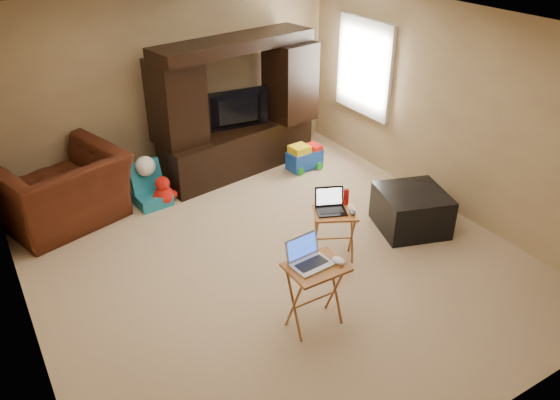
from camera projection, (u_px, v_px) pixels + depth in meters
floor at (271, 254)px, 6.14m from camera, size 5.50×5.50×0.00m
ceiling at (268, 27)px, 4.91m from camera, size 5.50×5.50×0.00m
wall_back at (170, 83)px, 7.57m from camera, size 5.00×0.00×5.00m
wall_front at (487, 306)px, 3.48m from camera, size 5.00×0.00×5.00m
wall_left at (3, 220)px, 4.40m from camera, size 0.00×5.50×5.50m
wall_right at (446, 109)px, 6.66m from camera, size 0.00×5.50×5.50m
window_pane at (365, 67)px, 7.73m from camera, size 0.00×1.20×1.20m
window_frame at (364, 67)px, 7.72m from camera, size 0.06×1.14×1.34m
entertainment_center at (237, 108)px, 7.56m from camera, size 2.40×0.96×1.91m
television at (239, 111)px, 7.55m from camera, size 0.98×0.21×0.56m
recliner at (62, 190)px, 6.53m from camera, size 1.66×1.54×0.89m
child_rocker at (151, 185)px, 7.00m from camera, size 0.46×0.52×0.56m
plush_toy at (163, 191)px, 7.04m from camera, size 0.36×0.30×0.40m
push_toy at (305, 156)px, 7.97m from camera, size 0.55×0.42×0.39m
ottoman at (411, 210)px, 6.52m from camera, size 0.96×0.96×0.49m
tray_table_left at (315, 296)px, 4.99m from camera, size 0.52×0.41×0.67m
tray_table_right at (334, 235)px, 5.94m from camera, size 0.57×0.53×0.59m
laptop_left at (312, 254)px, 4.77m from camera, size 0.38×0.32×0.24m
laptop_right at (332, 202)px, 5.74m from camera, size 0.39×0.36×0.24m
mouse_left at (338, 261)px, 4.84m from camera, size 0.12×0.15×0.06m
mouse_right at (352, 212)px, 5.76m from camera, size 0.11×0.14×0.05m
water_bottle at (346, 197)px, 5.90m from camera, size 0.06×0.06×0.18m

